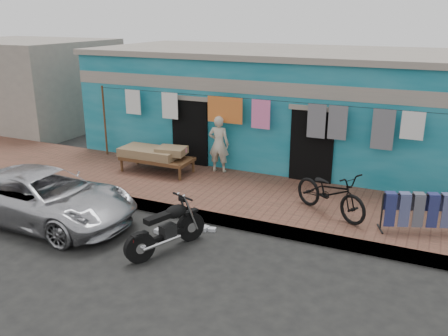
% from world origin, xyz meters
% --- Properties ---
extents(ground, '(80.00, 80.00, 0.00)m').
position_xyz_m(ground, '(0.00, 0.00, 0.00)').
color(ground, black).
rests_on(ground, ground).
extents(sidewalk, '(28.00, 3.00, 0.25)m').
position_xyz_m(sidewalk, '(0.00, 3.00, 0.12)').
color(sidewalk, brown).
rests_on(sidewalk, ground).
extents(curb, '(28.00, 0.10, 0.25)m').
position_xyz_m(curb, '(0.00, 1.55, 0.12)').
color(curb, gray).
rests_on(curb, ground).
extents(building, '(12.20, 5.20, 3.36)m').
position_xyz_m(building, '(-0.00, 6.99, 1.69)').
color(building, '#0E6A80').
rests_on(building, ground).
extents(neighbor_left, '(6.00, 5.00, 3.40)m').
position_xyz_m(neighbor_left, '(-11.00, 7.00, 1.70)').
color(neighbor_left, '#9E9384').
rests_on(neighbor_left, ground).
extents(clothesline, '(10.06, 0.06, 2.10)m').
position_xyz_m(clothesline, '(0.18, 4.25, 1.81)').
color(clothesline, brown).
rests_on(clothesline, sidewalk).
extents(car, '(4.24, 1.94, 1.19)m').
position_xyz_m(car, '(-3.41, 0.11, 0.60)').
color(car, silver).
rests_on(car, ground).
extents(seated_person, '(0.60, 0.44, 1.55)m').
position_xyz_m(seated_person, '(-1.16, 4.18, 1.02)').
color(seated_person, beige).
rests_on(seated_person, sidewalk).
extents(bicycle, '(1.96, 1.50, 1.22)m').
position_xyz_m(bicycle, '(2.24, 2.55, 0.86)').
color(bicycle, black).
rests_on(bicycle, sidewalk).
extents(motorcycle, '(1.54, 1.92, 1.01)m').
position_xyz_m(motorcycle, '(-0.33, 0.06, 0.51)').
color(motorcycle, black).
rests_on(motorcycle, ground).
extents(charpoy, '(2.07, 1.00, 0.69)m').
position_xyz_m(charpoy, '(-2.68, 3.46, 0.60)').
color(charpoy, brown).
rests_on(charpoy, sidewalk).
extents(jeans_rack, '(1.94, 1.48, 0.82)m').
position_xyz_m(jeans_rack, '(4.11, 2.49, 0.66)').
color(jeans_rack, black).
rests_on(jeans_rack, sidewalk).
extents(litter_a, '(0.18, 0.15, 0.07)m').
position_xyz_m(litter_a, '(0.09, 1.20, 0.03)').
color(litter_a, silver).
rests_on(litter_a, ground).
extents(litter_b, '(0.16, 0.19, 0.09)m').
position_xyz_m(litter_b, '(-0.06, 1.16, 0.04)').
color(litter_b, silver).
rests_on(litter_b, ground).
extents(litter_c, '(0.22, 0.26, 0.09)m').
position_xyz_m(litter_c, '(-0.85, 0.69, 0.05)').
color(litter_c, silver).
rests_on(litter_c, ground).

